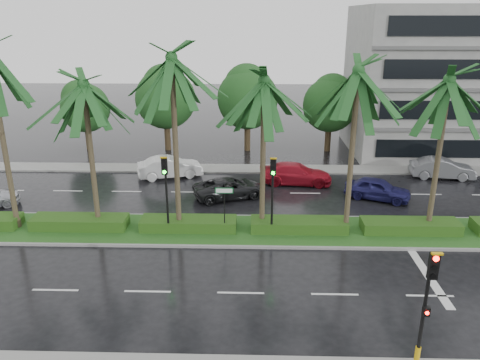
{
  "coord_description": "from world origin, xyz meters",
  "views": [
    {
      "loc": [
        0.44,
        -22.2,
        11.16
      ],
      "look_at": [
        -0.21,
        1.5,
        2.83
      ],
      "focal_mm": 35.0,
      "sensor_mm": 36.0,
      "label": 1
    }
  ],
  "objects_px": {
    "car_darkgrey": "(230,188)",
    "car_blue": "(378,189)",
    "street_sign": "(224,199)",
    "car_white": "(170,167)",
    "signal_median_left": "(166,184)",
    "car_grey": "(442,168)",
    "car_red": "(296,174)",
    "signal_near": "(426,305)"
  },
  "relations": [
    {
      "from": "signal_near",
      "to": "signal_median_left",
      "type": "xyz_separation_m",
      "value": [
        -10.0,
        9.69,
        0.49
      ]
    },
    {
      "from": "car_grey",
      "to": "car_red",
      "type": "bearing_deg",
      "value": 104.8
    },
    {
      "from": "signal_near",
      "to": "car_grey",
      "type": "bearing_deg",
      "value": 67.47
    },
    {
      "from": "street_sign",
      "to": "car_red",
      "type": "height_order",
      "value": "street_sign"
    },
    {
      "from": "car_white",
      "to": "car_darkgrey",
      "type": "height_order",
      "value": "car_white"
    },
    {
      "from": "street_sign",
      "to": "car_grey",
      "type": "bearing_deg",
      "value": 33.13
    },
    {
      "from": "car_white",
      "to": "car_grey",
      "type": "distance_m",
      "value": 19.76
    },
    {
      "from": "signal_median_left",
      "to": "car_grey",
      "type": "distance_m",
      "value": 20.96
    },
    {
      "from": "car_darkgrey",
      "to": "car_blue",
      "type": "height_order",
      "value": "car_blue"
    },
    {
      "from": "signal_median_left",
      "to": "car_blue",
      "type": "height_order",
      "value": "signal_median_left"
    },
    {
      "from": "car_white",
      "to": "signal_near",
      "type": "bearing_deg",
      "value": -165.96
    },
    {
      "from": "car_white",
      "to": "car_grey",
      "type": "relative_size",
      "value": 1.04
    },
    {
      "from": "signal_median_left",
      "to": "car_blue",
      "type": "relative_size",
      "value": 1.07
    },
    {
      "from": "street_sign",
      "to": "signal_median_left",
      "type": "bearing_deg",
      "value": -176.53
    },
    {
      "from": "signal_median_left",
      "to": "car_blue",
      "type": "distance_m",
      "value": 13.97
    },
    {
      "from": "signal_near",
      "to": "signal_median_left",
      "type": "height_order",
      "value": "signal_median_left"
    },
    {
      "from": "signal_near",
      "to": "signal_median_left",
      "type": "distance_m",
      "value": 13.93
    },
    {
      "from": "car_red",
      "to": "signal_near",
      "type": "bearing_deg",
      "value": -168.3
    },
    {
      "from": "car_red",
      "to": "street_sign",
      "type": "bearing_deg",
      "value": 155.9
    },
    {
      "from": "signal_near",
      "to": "car_grey",
      "type": "height_order",
      "value": "signal_near"
    },
    {
      "from": "car_darkgrey",
      "to": "car_blue",
      "type": "bearing_deg",
      "value": -110.92
    },
    {
      "from": "car_darkgrey",
      "to": "car_blue",
      "type": "distance_m",
      "value": 9.5
    },
    {
      "from": "signal_near",
      "to": "signal_median_left",
      "type": "bearing_deg",
      "value": 135.91
    },
    {
      "from": "street_sign",
      "to": "car_darkgrey",
      "type": "height_order",
      "value": "street_sign"
    },
    {
      "from": "car_darkgrey",
      "to": "car_grey",
      "type": "relative_size",
      "value": 1.05
    },
    {
      "from": "street_sign",
      "to": "car_red",
      "type": "bearing_deg",
      "value": 61.96
    },
    {
      "from": "signal_near",
      "to": "car_red",
      "type": "distance_m",
      "value": 18.58
    },
    {
      "from": "car_blue",
      "to": "signal_near",
      "type": "bearing_deg",
      "value": -165.91
    },
    {
      "from": "street_sign",
      "to": "car_grey",
      "type": "xyz_separation_m",
      "value": [
        15.22,
        9.93,
        -1.39
      ]
    },
    {
      "from": "car_red",
      "to": "car_blue",
      "type": "height_order",
      "value": "car_red"
    },
    {
      "from": "car_red",
      "to": "car_blue",
      "type": "relative_size",
      "value": 1.22
    },
    {
      "from": "car_grey",
      "to": "signal_near",
      "type": "bearing_deg",
      "value": 164.43
    },
    {
      "from": "signal_near",
      "to": "car_white",
      "type": "bearing_deg",
      "value": 120.69
    },
    {
      "from": "car_white",
      "to": "car_grey",
      "type": "xyz_separation_m",
      "value": [
        19.76,
        0.35,
        -0.03
      ]
    },
    {
      "from": "car_white",
      "to": "car_darkgrey",
      "type": "bearing_deg",
      "value": -147.6
    },
    {
      "from": "signal_median_left",
      "to": "street_sign",
      "type": "height_order",
      "value": "signal_median_left"
    },
    {
      "from": "signal_median_left",
      "to": "car_white",
      "type": "relative_size",
      "value": 0.94
    },
    {
      "from": "car_darkgrey",
      "to": "car_grey",
      "type": "xyz_separation_m",
      "value": [
        15.21,
        4.3,
        0.08
      ]
    },
    {
      "from": "signal_median_left",
      "to": "car_red",
      "type": "relative_size",
      "value": 0.87
    },
    {
      "from": "car_red",
      "to": "car_darkgrey",
      "type": "bearing_deg",
      "value": 126.04
    },
    {
      "from": "street_sign",
      "to": "car_blue",
      "type": "distance_m",
      "value": 11.13
    },
    {
      "from": "car_red",
      "to": "car_grey",
      "type": "xyz_separation_m",
      "value": [
        10.71,
        1.47,
        0.01
      ]
    }
  ]
}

